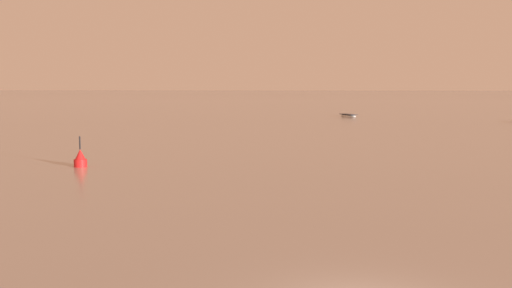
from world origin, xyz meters
TOP-DOWN VIEW (x-y plane):
  - rowboat_moored_9 at (6.82, 85.40)m, footprint 3.07×4.28m
  - channel_buoy at (-16.80, 24.63)m, footprint 0.90×0.90m

SIDE VIEW (x-z plane):
  - rowboat_moored_9 at x=6.82m, z-range -0.15..0.50m
  - channel_buoy at x=-16.80m, z-range -0.69..1.61m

